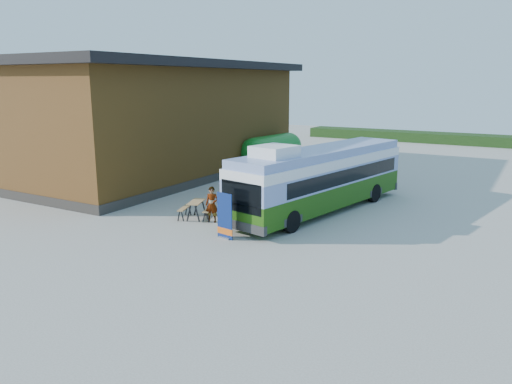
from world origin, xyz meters
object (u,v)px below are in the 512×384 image
Objects in this scene: picnic_table at (197,206)px; person_a at (212,205)px; bus at (321,177)px; slurry_tanker at (272,149)px; person_b at (246,184)px; banner at (225,220)px.

person_a reaches higher than picnic_table.
bus is 7.25× the size of person_a.
slurry_tanker is at bearing 84.71° from picnic_table.
person_b is (-0.91, 4.48, 0.03)m from person_a.
person_a is 0.25× the size of slurry_tanker.
slurry_tanker reaches higher than picnic_table.
person_a is (0.95, -0.11, 0.20)m from picnic_table.
person_b reaches higher than person_a.
picnic_table is at bearing 156.59° from person_a.
bus is at bearing 34.63° from person_a.
picnic_table is 0.97m from person_a.
person_a is at bearing 147.76° from banner.
banner is 2.50m from person_a.
person_a is (-1.83, 1.71, 0.05)m from banner.
slurry_tanker is at bearing 122.81° from banner.
slurry_tanker is at bearing -109.28° from person_b.
banner is 1.15× the size of person_a.
person_a is at bearing 61.60° from person_b.
bus reaches higher than slurry_tanker.
bus is 6.56× the size of picnic_table.
person_b is at bearing -171.61° from bus.
slurry_tanker reaches higher than person_b.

